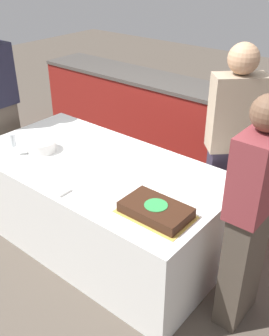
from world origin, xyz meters
name	(u,v)px	position (x,y,z in m)	size (l,w,h in m)	color
ground_plane	(101,237)	(0.00, 0.00, 0.00)	(14.00, 14.00, 0.00)	brown
back_counter	(202,130)	(0.00, 1.62, 0.46)	(4.40, 0.58, 0.92)	maroon
dining_table	(100,203)	(0.00, 0.00, 0.36)	(2.10, 1.10, 0.73)	white
cake	(156,210)	(0.75, -0.24, 0.77)	(0.47, 0.30, 0.08)	gold
plate_stack	(41,146)	(-0.52, -0.13, 0.77)	(0.24, 0.24, 0.09)	white
wine_glass	(13,141)	(-0.63, -0.31, 0.86)	(0.07, 0.07, 0.19)	white
side_plate_near_cake	(172,190)	(0.67, 0.06, 0.73)	(0.20, 0.20, 0.00)	white
utensil_pile	(58,189)	(0.05, -0.45, 0.74)	(0.16, 0.11, 0.02)	white
person_cutting_cake	(232,143)	(0.75, 0.77, 0.86)	(0.43, 0.42, 1.64)	#383347
person_seated_right	(251,217)	(1.27, 0.00, 0.81)	(0.20, 0.41, 1.58)	#4C4238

